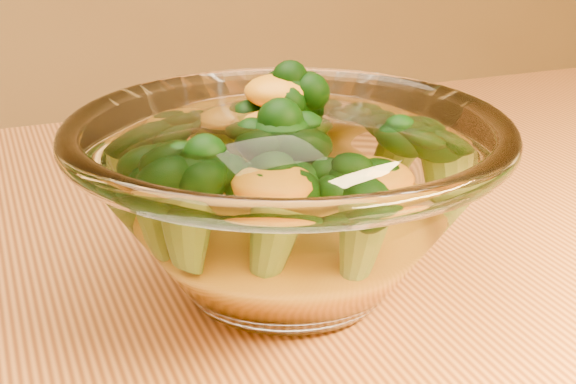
{
  "coord_description": "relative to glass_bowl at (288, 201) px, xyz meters",
  "views": [
    {
      "loc": [
        -0.16,
        -0.37,
        0.98
      ],
      "look_at": [
        -0.01,
        0.01,
        0.81
      ],
      "focal_mm": 50.0,
      "sensor_mm": 36.0,
      "label": 1
    }
  ],
  "objects": [
    {
      "name": "broccoli_heap",
      "position": [
        -0.0,
        0.01,
        0.02
      ],
      "size": [
        0.18,
        0.16,
        0.09
      ],
      "color": "black",
      "rests_on": "cheese_sauce"
    },
    {
      "name": "cheese_sauce",
      "position": [
        0.0,
        0.0,
        -0.02
      ],
      "size": [
        0.13,
        0.13,
        0.04
      ],
      "primitive_type": "ellipsoid",
      "color": "orange",
      "rests_on": "glass_bowl"
    },
    {
      "name": "glass_bowl",
      "position": [
        0.0,
        0.0,
        0.0
      ],
      "size": [
        0.24,
        0.24,
        0.11
      ],
      "color": "white",
      "rests_on": "table"
    }
  ]
}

